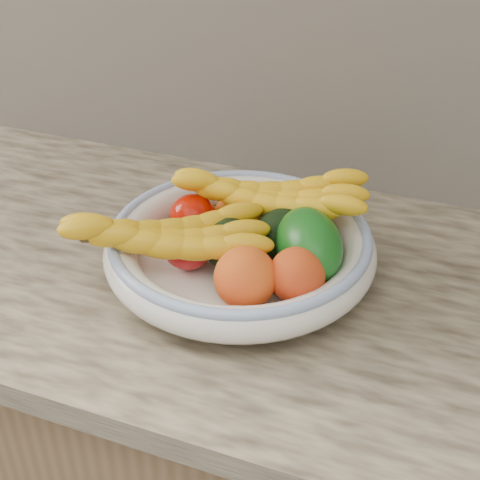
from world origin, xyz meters
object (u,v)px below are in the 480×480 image
banana_bunch_back (268,201)px  banana_bunch_front (167,241)px  green_mango (309,245)px  fruit_bowl (240,247)px

banana_bunch_back → banana_bunch_front: size_ratio=1.02×
green_mango → banana_bunch_back: bearing=104.0°
fruit_bowl → banana_bunch_front: 0.11m
fruit_bowl → green_mango: size_ratio=2.92×
fruit_bowl → green_mango: (0.10, -0.00, 0.03)m
green_mango → banana_bunch_front: bearing=166.6°
banana_bunch_back → banana_bunch_front: bearing=-135.3°
green_mango → banana_bunch_back: (-0.08, 0.08, 0.01)m
fruit_bowl → banana_bunch_back: (0.02, 0.07, 0.04)m
fruit_bowl → banana_bunch_back: banana_bunch_back is taller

